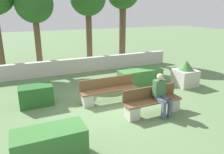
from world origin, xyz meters
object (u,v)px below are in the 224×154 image
(person_seated_man, at_px, (161,92))
(planter_corner_left, at_px, (185,74))
(bench_left_side, at_px, (109,92))
(bench_front, at_px, (152,104))
(tree_center_left, at_px, (34,5))

(person_seated_man, bearing_deg, planter_corner_left, 34.63)
(bench_left_side, xyz_separation_m, person_seated_man, (1.11, -1.66, 0.40))
(bench_front, relative_size, planter_corner_left, 1.75)
(tree_center_left, bearing_deg, person_seated_man, -67.56)
(planter_corner_left, bearing_deg, tree_center_left, 137.17)
(bench_front, distance_m, tree_center_left, 8.11)
(bench_left_side, height_order, planter_corner_left, planter_corner_left)
(planter_corner_left, bearing_deg, bench_front, -149.44)
(person_seated_man, bearing_deg, bench_left_side, 123.73)
(person_seated_man, relative_size, tree_center_left, 0.30)
(bench_front, height_order, person_seated_man, person_seated_man)
(person_seated_man, relative_size, planter_corner_left, 1.18)
(bench_front, distance_m, planter_corner_left, 3.41)
(bench_front, bearing_deg, tree_center_left, 111.29)
(bench_left_side, distance_m, planter_corner_left, 3.83)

